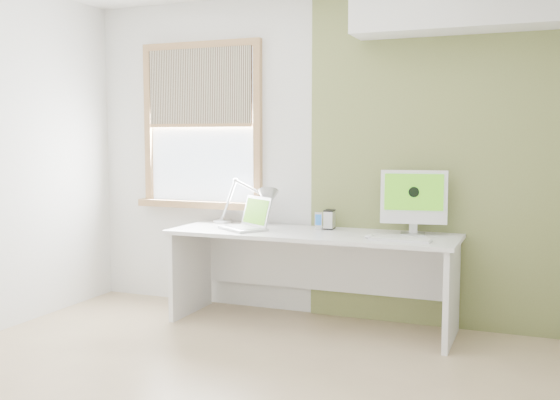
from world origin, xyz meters
The scene contains 12 objects.
room centered at (0.00, 0.00, 1.30)m, with size 4.04×3.54×2.64m.
accent_wall centered at (1.00, 1.74, 1.30)m, with size 2.00×0.02×2.60m, color olive.
soffit centered at (1.20, 1.57, 2.40)m, with size 1.60×0.40×0.42m, color white.
window centered at (-1.00, 1.71, 1.54)m, with size 1.20×0.14×1.42m.
desk centered at (0.12, 1.44, 0.53)m, with size 2.20×0.70×0.73m.
desk_lamp centered at (-0.39, 1.57, 0.93)m, with size 0.66×0.30×0.38m.
laptop centered at (-0.39, 1.35, 0.79)m, with size 0.46×0.44×0.25m.
phone_dock centered at (0.13, 1.53, 0.77)m, with size 0.08×0.08×0.14m.
external_drive centered at (0.20, 1.59, 0.81)m, with size 0.08×0.12×0.15m.
imac centered at (0.86, 1.56, 1.00)m, with size 0.49×0.19×0.48m.
keyboard centered at (0.83, 1.21, 0.74)m, with size 0.43×0.13×0.02m.
mouse centered at (0.61, 1.24, 0.75)m, with size 0.06×0.10×0.03m, color white.
Camera 1 is at (1.73, -3.23, 1.44)m, focal length 41.60 mm.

